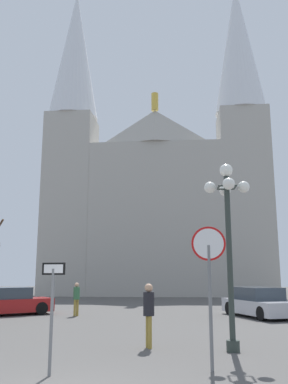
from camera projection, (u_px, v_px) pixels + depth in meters
cathedral at (158, 199)px, 43.88m from camera, size 22.46×14.15×33.61m
stop_sign at (209, 268)px, 9.32m from camera, size 0.78×0.08×3.15m
one_way_arrow_sign at (52, 304)px, 8.75m from camera, size 0.54×0.15×2.32m
street_lamp at (228, 223)px, 11.77m from camera, size 1.31×1.31×5.25m
parked_car_near_red at (8, 302)px, 20.93m from camera, size 4.42×3.97×1.38m
parked_car_far_silver at (259, 303)px, 20.08m from camera, size 3.34×4.75×1.41m
pedestrian_walking at (76, 296)px, 20.54m from camera, size 0.32×0.32×1.63m
pedestrian_standing at (149, 308)px, 11.84m from camera, size 0.32×0.32×1.79m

